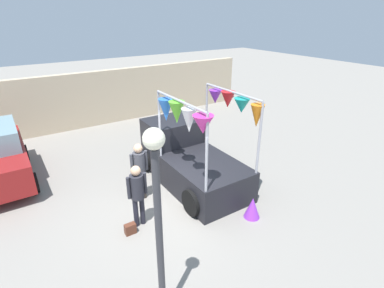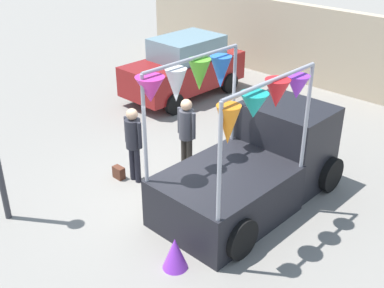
{
  "view_description": "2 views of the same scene",
  "coord_description": "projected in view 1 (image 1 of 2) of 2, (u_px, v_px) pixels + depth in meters",
  "views": [
    {
      "loc": [
        -3.13,
        -6.38,
        5.17
      ],
      "look_at": [
        1.27,
        0.39,
        1.57
      ],
      "focal_mm": 28.0,
      "sensor_mm": 36.0,
      "label": 1
    },
    {
      "loc": [
        6.55,
        -6.06,
        5.62
      ],
      "look_at": [
        0.58,
        0.1,
        1.27
      ],
      "focal_mm": 45.0,
      "sensor_mm": 36.0,
      "label": 2
    }
  ],
  "objects": [
    {
      "name": "person_vendor",
      "position": [
        139.0,
        166.0,
        8.59
      ],
      "size": [
        0.53,
        0.34,
        1.79
      ],
      "color": "#2D2823",
      "rests_on": "ground"
    },
    {
      "name": "person_customer",
      "position": [
        137.0,
        190.0,
        7.51
      ],
      "size": [
        0.53,
        0.34,
        1.74
      ],
      "color": "black",
      "rests_on": "ground"
    },
    {
      "name": "handbag",
      "position": [
        130.0,
        229.0,
        7.55
      ],
      "size": [
        0.28,
        0.16,
        0.28
      ],
      "primitive_type": "cube",
      "color": "#592D1E",
      "rests_on": "ground"
    },
    {
      "name": "ground_plane",
      "position": [
        162.0,
        209.0,
        8.55
      ],
      "size": [
        60.0,
        60.0,
        0.0
      ],
      "primitive_type": "plane",
      "color": "gray"
    },
    {
      "name": "folded_kite_bundle_violet",
      "position": [
        252.0,
        208.0,
        8.1
      ],
      "size": [
        0.48,
        0.48,
        0.6
      ],
      "primitive_type": "cone",
      "rotation": [
        0.0,
        0.0,
        1.47
      ],
      "color": "purple",
      "rests_on": "ground"
    },
    {
      "name": "brick_boundary_wall",
      "position": [
        82.0,
        101.0,
        14.14
      ],
      "size": [
        18.0,
        0.36,
        2.6
      ],
      "primitive_type": "cube",
      "color": "tan",
      "rests_on": "ground"
    },
    {
      "name": "vendor_truck",
      "position": [
        188.0,
        155.0,
        9.74
      ],
      "size": [
        2.39,
        4.11,
        3.09
      ],
      "color": "black",
      "rests_on": "ground"
    },
    {
      "name": "street_lamp",
      "position": [
        158.0,
        207.0,
        4.53
      ],
      "size": [
        0.32,
        0.32,
        3.74
      ],
      "color": "#333338",
      "rests_on": "ground"
    }
  ]
}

